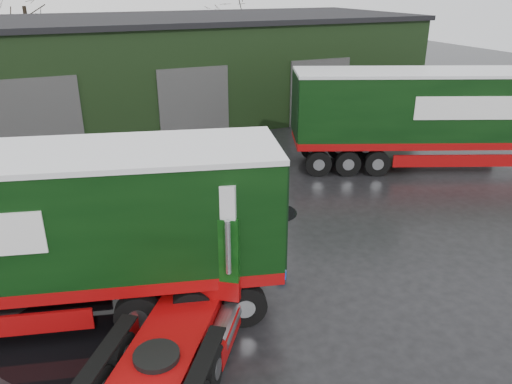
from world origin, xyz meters
TOP-DOWN VIEW (x-y plane):
  - ground at (0.00, 0.00)m, footprint 100.00×100.00m
  - warehouse at (2.00, 20.00)m, footprint 32.40×12.40m
  - hero_tractor at (-3.39, -2.91)m, footprint 6.01×6.96m
  - lorry_right at (11.27, 5.00)m, footprint 17.45×9.39m
  - wash_bucket at (0.13, -1.18)m, footprint 0.34×0.34m
  - tree_back_a at (-6.00, 30.00)m, footprint 4.40×4.40m
  - tree_back_b at (10.00, 30.00)m, footprint 4.40×4.40m
  - puddle_0 at (-5.78, -1.39)m, footprint 4.01×4.01m
  - puddle_1 at (1.87, 3.14)m, footprint 1.82×1.82m
  - puddle_2 at (-7.26, 1.85)m, footprint 2.85×2.85m
  - puddle_4 at (1.17, 3.70)m, footprint 2.29×2.29m

SIDE VIEW (x-z plane):
  - ground at x=0.00m, z-range 0.00..0.00m
  - puddle_0 at x=-5.78m, z-range 0.00..0.01m
  - puddle_1 at x=1.87m, z-range 0.00..0.01m
  - puddle_2 at x=-7.26m, z-range 0.00..0.01m
  - puddle_4 at x=1.17m, z-range 0.00..0.01m
  - wash_bucket at x=0.13m, z-range 0.00..0.26m
  - hero_tractor at x=-3.39m, z-range 0.00..4.07m
  - lorry_right at x=11.27m, z-range 0.00..4.62m
  - warehouse at x=2.00m, z-range 0.01..6.31m
  - tree_back_b at x=10.00m, z-range 0.00..7.50m
  - tree_back_a at x=-6.00m, z-range 0.00..9.50m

